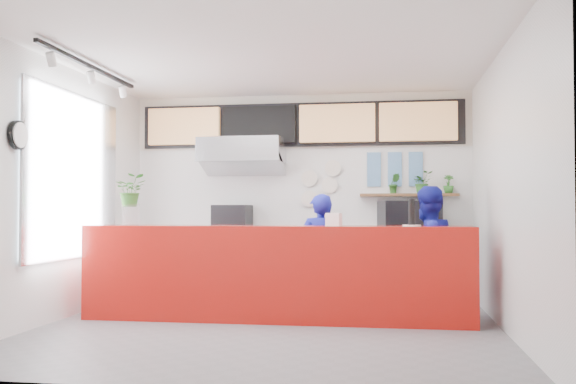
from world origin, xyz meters
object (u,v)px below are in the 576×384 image
Objects in this scene: pepper_mill at (412,212)px; espresso_machine at (409,219)px; service_counter at (276,273)px; staff_right at (427,252)px; staff_center at (320,253)px; panini_oven at (232,221)px.

espresso_machine is at bearing 88.92° from pepper_mill.
pepper_mill reaches higher than service_counter.
pepper_mill is (1.56, -0.01, 0.71)m from service_counter.
staff_right is at bearing -95.17° from espresso_machine.
staff_center is at bearing -146.66° from espresso_machine.
panini_oven is 0.32× the size of staff_right.
staff_center is 1.31m from staff_right.
pepper_mill is (-0.20, -0.50, 0.48)m from staff_right.
pepper_mill is (2.51, -1.81, 0.14)m from panini_oven.
service_counter is 5.67× the size of espresso_machine.
panini_oven is at bearing -63.79° from staff_right.
staff_right is at bearing 15.63° from service_counter.
staff_right is at bearing -24.60° from panini_oven.
service_counter is 15.12× the size of pepper_mill.
staff_center reaches higher than espresso_machine.
panini_oven is 3.10m from pepper_mill.
espresso_machine reaches higher than service_counter.
service_counter is at bearing -60.95° from panini_oven.
staff_center is at bearing 54.19° from service_counter.
panini_oven is 2.55m from espresso_machine.
service_counter is at bearing 38.64° from staff_center.
panini_oven is 1.70× the size of pepper_mill.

